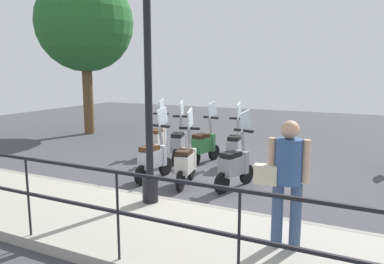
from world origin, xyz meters
TOP-DOWN VIEW (x-y plane):
  - ground_plane at (0.00, 0.00)m, footprint 28.00×28.00m
  - promenade_walkway at (-3.15, 0.00)m, footprint 2.20×20.00m
  - fence_railing at (-4.20, 0.00)m, footprint 0.04×16.03m
  - lamp_post_near at (-2.40, -0.01)m, footprint 0.26×0.90m
  - pedestrian_with_bag at (-3.03, -2.37)m, footprint 0.35×0.64m
  - tree_large at (3.05, 6.11)m, footprint 3.40×3.40m
  - scooter_near_0 at (-0.68, -0.87)m, footprint 1.20×0.53m
  - scooter_near_1 at (-0.91, 0.09)m, footprint 1.22×0.49m
  - scooter_near_2 at (-0.89, 0.87)m, footprint 1.23×0.44m
  - scooter_far_0 at (1.02, -0.28)m, footprint 1.23×0.44m
  - scooter_far_1 at (0.91, 0.51)m, footprint 1.22×0.50m
  - scooter_far_2 at (0.78, 1.16)m, footprint 1.21×0.53m
  - scooter_far_3 at (1.04, 1.95)m, footprint 1.22×0.48m

SIDE VIEW (x-z plane):
  - ground_plane at x=0.00m, z-range 0.00..0.00m
  - promenade_walkway at x=-3.15m, z-range 0.00..0.15m
  - scooter_near_0 at x=-0.68m, z-range -0.29..1.25m
  - scooter_near_1 at x=-0.91m, z-range -0.29..1.25m
  - scooter_near_2 at x=-0.89m, z-range -0.29..1.25m
  - scooter_far_0 at x=1.02m, z-range -0.29..1.25m
  - scooter_far_1 at x=0.91m, z-range -0.29..1.25m
  - scooter_far_2 at x=0.78m, z-range -0.29..1.25m
  - scooter_far_3 at x=1.04m, z-range -0.29..1.25m
  - fence_railing at x=-4.20m, z-range 0.37..1.44m
  - pedestrian_with_bag at x=-3.03m, z-range 0.28..1.87m
  - lamp_post_near at x=-2.40m, z-range -0.09..4.00m
  - tree_large at x=3.05m, z-range 1.10..6.74m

